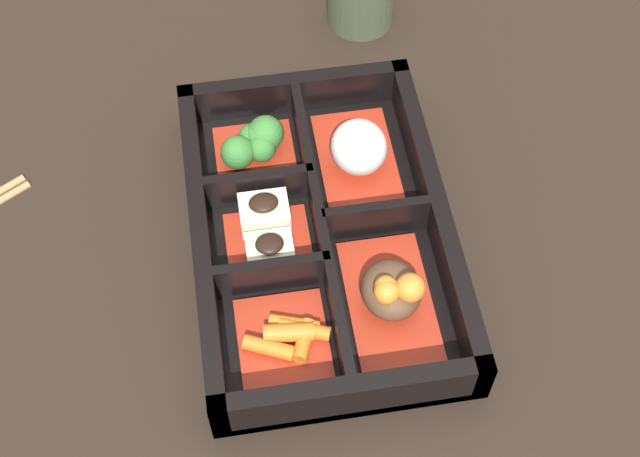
% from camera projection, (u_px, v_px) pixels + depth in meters
% --- Properties ---
extents(ground_plane, '(3.00, 3.00, 0.00)m').
position_uv_depth(ground_plane, '(320.00, 245.00, 0.75)').
color(ground_plane, black).
extents(bento_base, '(0.31, 0.21, 0.01)m').
position_uv_depth(bento_base, '(320.00, 242.00, 0.74)').
color(bento_base, black).
rests_on(bento_base, ground_plane).
extents(bento_rim, '(0.31, 0.21, 0.05)m').
position_uv_depth(bento_rim, '(318.00, 229.00, 0.73)').
color(bento_rim, black).
rests_on(bento_rim, ground_plane).
extents(bowl_rice, '(0.12, 0.07, 0.05)m').
position_uv_depth(bowl_rice, '(359.00, 152.00, 0.76)').
color(bowl_rice, '#B22D19').
rests_on(bowl_rice, bento_base).
extents(bowl_stew, '(0.12, 0.07, 0.05)m').
position_uv_depth(bowl_stew, '(392.00, 293.00, 0.69)').
color(bowl_stew, '#B22D19').
rests_on(bowl_stew, bento_base).
extents(bowl_greens, '(0.07, 0.07, 0.04)m').
position_uv_depth(bowl_greens, '(256.00, 144.00, 0.77)').
color(bowl_greens, '#B22D19').
rests_on(bowl_greens, bento_base).
extents(bowl_tofu, '(0.07, 0.07, 0.03)m').
position_uv_depth(bowl_tofu, '(267.00, 232.00, 0.73)').
color(bowl_tofu, '#B22D19').
rests_on(bowl_tofu, bento_base).
extents(bowl_carrots, '(0.08, 0.07, 0.02)m').
position_uv_depth(bowl_carrots, '(287.00, 338.00, 0.68)').
color(bowl_carrots, '#B22D19').
rests_on(bowl_carrots, bento_base).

